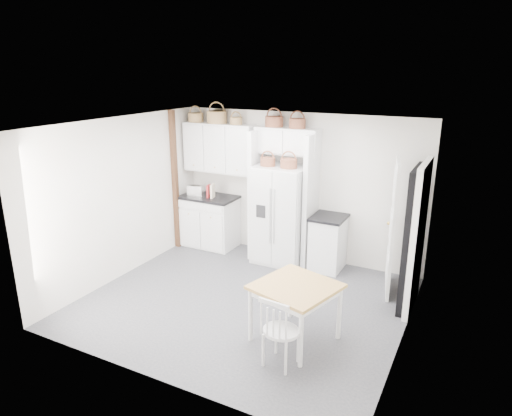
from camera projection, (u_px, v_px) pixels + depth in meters
The scene contains 29 objects.
floor at pixel (245, 301), 6.76m from camera, with size 4.50×4.50×0.00m, color #34343B.
ceiling at pixel (243, 125), 6.00m from camera, with size 4.50×4.50×0.00m, color white.
wall_back at pixel (298, 187), 8.08m from camera, with size 4.50×4.50×0.00m, color beige.
wall_left at pixel (122, 198), 7.36m from camera, with size 4.00×4.00×0.00m, color beige.
wall_right at pixel (411, 246), 5.40m from camera, with size 4.00×4.00×0.00m, color beige.
refrigerator at pixel (281, 215), 7.95m from camera, with size 0.89×0.72×1.73m, color silver.
base_cab_left at pixel (210, 222), 8.80m from camera, with size 1.02×0.65×0.95m, color silver.
base_cab_right at pixel (328, 243), 7.77m from camera, with size 0.51×0.61×0.90m, color silver.
dining_table at pixel (295, 313), 5.72m from camera, with size 0.91×0.91×0.76m, color olive.
windsor_chair at pixel (281, 331), 5.22m from camera, with size 0.43×0.39×0.87m, color silver.
counter_left at pixel (209, 197), 8.66m from camera, with size 1.07×0.69×0.04m, color black.
counter_right at pixel (329, 217), 7.63m from camera, with size 0.55×0.66×0.04m, color black.
toaster at pixel (196, 191), 8.63m from camera, with size 0.29×0.17×0.20m, color silver.
cookbook_red at pixel (209, 191), 8.53m from camera, with size 0.03×0.16×0.24m, color #A42024.
cookbook_cream at pixel (213, 191), 8.49m from camera, with size 0.04×0.17×0.26m, color beige.
basket_upper_a at pixel (196, 117), 8.48m from camera, with size 0.29×0.29×0.16m, color olive.
basket_upper_b at pixel (217, 117), 8.27m from camera, with size 0.37×0.37×0.22m, color olive.
basket_upper_c at pixel (236, 121), 8.11m from camera, with size 0.22×0.22×0.13m, color olive.
basket_bridge_a at pixel (274, 122), 7.78m from camera, with size 0.32×0.32×0.18m, color #562C1E.
basket_bridge_b at pixel (297, 123), 7.59m from camera, with size 0.28×0.28×0.16m, color #562C1E.
basket_fridge_a at pixel (268, 162), 7.69m from camera, with size 0.26×0.26×0.14m, color #562C1E.
basket_fridge_b at pixel (289, 163), 7.52m from camera, with size 0.29×0.29×0.15m, color #562C1E.
upper_cabinet at pixel (220, 148), 8.41m from camera, with size 1.40×0.34×0.90m, color silver.
bridge_cabinet at pixel (287, 141), 7.76m from camera, with size 1.12×0.34×0.45m, color silver.
fridge_panel_left at pixel (257, 194), 8.16m from camera, with size 0.08×0.60×2.30m, color silver.
fridge_panel_right at pixel (311, 202), 7.71m from camera, with size 0.08×0.60×2.30m, color silver.
trim_post at pixel (175, 181), 8.49m from camera, with size 0.09×0.09×2.60m, color #381F17.
doorway_void at pixel (414, 239), 6.37m from camera, with size 0.18×0.85×2.05m, color black.
door_slab at pixel (392, 228), 6.81m from camera, with size 0.80×0.04×2.05m, color white.
Camera 1 is at (2.91, -5.31, 3.32)m, focal length 32.00 mm.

